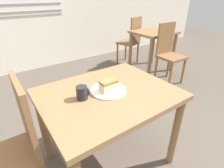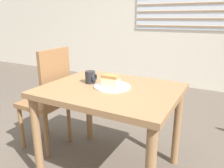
# 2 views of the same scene
# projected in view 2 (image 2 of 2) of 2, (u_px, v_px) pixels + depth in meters

# --- Properties ---
(wall_back) EXTENTS (10.00, 0.10, 2.80)m
(wall_back) POSITION_uv_depth(u_px,v_px,m) (178.00, 4.00, 3.65)
(wall_back) COLOR silver
(wall_back) RESTS_ON ground_plane
(dining_table_near) EXTENTS (0.96, 0.78, 0.71)m
(dining_table_near) POSITION_uv_depth(u_px,v_px,m) (111.00, 101.00, 1.61)
(dining_table_near) COLOR olive
(dining_table_near) RESTS_ON ground_plane
(chair_near_window) EXTENTS (0.37, 0.37, 0.94)m
(chair_near_window) POSITION_uv_depth(u_px,v_px,m) (49.00, 97.00, 1.96)
(chair_near_window) COLOR brown
(chair_near_window) RESTS_ON ground_plane
(plate) EXTENTS (0.26, 0.26, 0.01)m
(plate) POSITION_uv_depth(u_px,v_px,m) (112.00, 87.00, 1.58)
(plate) COLOR white
(plate) RESTS_ON dining_table_near
(cake_slice) EXTENTS (0.12, 0.07, 0.08)m
(cake_slice) POSITION_uv_depth(u_px,v_px,m) (111.00, 81.00, 1.56)
(cake_slice) COLOR beige
(cake_slice) RESTS_ON plate
(coffee_mug) EXTENTS (0.08, 0.08, 0.09)m
(coffee_mug) POSITION_uv_depth(u_px,v_px,m) (91.00, 77.00, 1.67)
(coffee_mug) COLOR #232328
(coffee_mug) RESTS_ON dining_table_near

